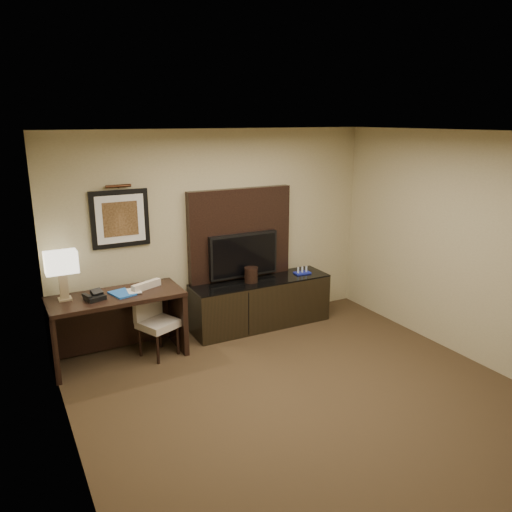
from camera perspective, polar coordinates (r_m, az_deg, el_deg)
floor at (r=5.24m, az=7.66°, el=-17.34°), size 4.50×5.00×0.01m
ceiling at (r=4.42m, az=8.94°, el=13.68°), size 4.50×5.00×0.01m
wall_back at (r=6.75m, az=-4.35°, el=2.81°), size 4.50×0.01×2.70m
wall_left at (r=3.85m, az=-20.23°, el=-8.06°), size 0.01×5.00×2.70m
wall_right at (r=6.21m, az=25.25°, el=0.24°), size 0.01×5.00×2.70m
desk at (r=6.23m, az=-15.46°, el=-7.87°), size 1.55×0.68×0.83m
credenza at (r=6.99m, az=0.53°, el=-5.35°), size 1.97×0.57×0.68m
tv_wall_panel at (r=6.84m, az=-1.84°, el=2.33°), size 1.50×0.12×1.30m
tv at (r=6.81m, az=-1.45°, el=0.11°), size 1.00×0.08×0.60m
artwork at (r=6.27m, az=-15.28°, el=4.13°), size 0.70×0.04×0.70m
picture_light at (r=6.17m, az=-15.46°, el=7.72°), size 0.04×0.04×0.30m
desk_chair at (r=6.22m, az=-11.13°, el=-7.55°), size 0.56×0.59×0.84m
table_lamp at (r=6.02m, az=-21.25°, el=-2.01°), size 0.37×0.22×0.60m
desk_phone at (r=5.98m, az=-17.96°, el=-4.31°), size 0.24×0.23×0.10m
blue_folder at (r=6.08m, az=-15.04°, el=-4.15°), size 0.30×0.35×0.02m
book at (r=6.08m, az=-14.56°, el=-3.18°), size 0.16×0.03×0.21m
ice_bucket at (r=6.75m, az=-0.57°, el=-2.16°), size 0.23×0.23×0.20m
minibar_tray at (r=7.17m, az=5.30°, el=-1.69°), size 0.24×0.15×0.08m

